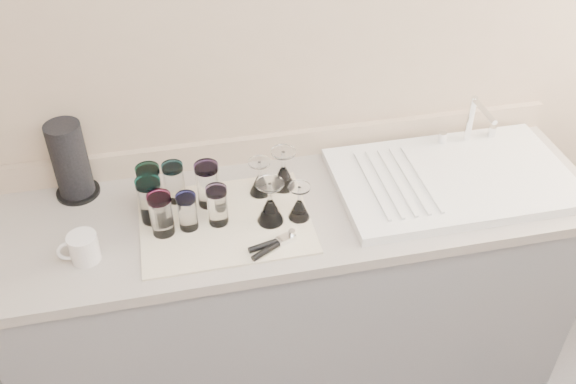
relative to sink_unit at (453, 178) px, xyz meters
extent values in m
cube|color=tan|center=(-0.55, 0.30, 0.33)|extent=(3.50, 0.04, 2.50)
cube|color=slate|center=(-0.55, 0.00, -0.49)|extent=(2.00, 0.60, 0.86)
cube|color=gray|center=(-0.55, 0.00, -0.04)|extent=(2.06, 0.62, 0.04)
cube|color=white|center=(0.00, 0.00, 0.00)|extent=(0.82, 0.50, 0.03)
cylinder|color=silver|center=(0.14, 0.20, 0.11)|extent=(0.02, 0.02, 0.18)
cylinder|color=silver|center=(0.14, 0.12, 0.19)|extent=(0.02, 0.16, 0.02)
cylinder|color=silver|center=(0.04, 0.20, 0.04)|extent=(0.03, 0.03, 0.04)
cylinder|color=silver|center=(0.24, 0.20, 0.04)|extent=(0.03, 0.03, 0.04)
cube|color=white|center=(-0.81, -0.04, -0.02)|extent=(0.55, 0.42, 0.01)
cylinder|color=white|center=(-1.04, 0.09, 0.06)|extent=(0.07, 0.07, 0.14)
cylinder|color=#218A69|center=(-1.04, 0.09, 0.13)|extent=(0.08, 0.08, 0.02)
cylinder|color=white|center=(-0.96, 0.10, 0.05)|extent=(0.07, 0.07, 0.12)
cylinder|color=#36ABC6|center=(-0.96, 0.10, 0.12)|extent=(0.07, 0.07, 0.02)
cylinder|color=white|center=(-0.85, 0.06, 0.06)|extent=(0.07, 0.07, 0.14)
cylinder|color=#7549AD|center=(-0.85, 0.06, 0.14)|extent=(0.08, 0.08, 0.02)
cylinder|color=white|center=(-1.01, -0.06, 0.05)|extent=(0.07, 0.07, 0.13)
cylinder|color=#CF3082|center=(-1.01, -0.06, 0.13)|extent=(0.08, 0.08, 0.02)
cylinder|color=white|center=(-0.93, -0.05, 0.04)|extent=(0.06, 0.06, 0.11)
cylinder|color=#373FDD|center=(-0.93, -0.05, 0.11)|extent=(0.06, 0.06, 0.02)
cylinder|color=white|center=(-0.83, -0.04, 0.05)|extent=(0.07, 0.07, 0.12)
cylinder|color=#AD89DD|center=(-0.83, -0.04, 0.12)|extent=(0.07, 0.07, 0.02)
cylinder|color=white|center=(-1.04, 0.02, 0.06)|extent=(0.08, 0.08, 0.14)
cylinder|color=#119A8A|center=(-1.04, 0.02, 0.14)|extent=(0.08, 0.08, 0.02)
cone|color=white|center=(-0.67, 0.08, 0.02)|extent=(0.07, 0.07, 0.07)
cylinder|color=white|center=(-0.67, 0.08, 0.09)|extent=(0.01, 0.01, 0.06)
cylinder|color=white|center=(-0.67, 0.08, 0.12)|extent=(0.07, 0.07, 0.01)
cone|color=white|center=(-0.59, 0.09, 0.03)|extent=(0.08, 0.08, 0.08)
cylinder|color=white|center=(-0.59, 0.09, 0.10)|extent=(0.01, 0.01, 0.06)
cylinder|color=white|center=(-0.59, 0.09, 0.13)|extent=(0.08, 0.08, 0.01)
cone|color=white|center=(-0.67, -0.07, 0.03)|extent=(0.09, 0.09, 0.08)
cylinder|color=white|center=(-0.67, -0.07, 0.10)|extent=(0.01, 0.01, 0.07)
cylinder|color=white|center=(-0.67, -0.07, 0.14)|extent=(0.09, 0.09, 0.01)
cone|color=white|center=(-0.57, -0.08, 0.02)|extent=(0.07, 0.07, 0.07)
cylinder|color=white|center=(-0.57, -0.08, 0.08)|extent=(0.01, 0.01, 0.05)
cylinder|color=white|center=(-0.57, -0.08, 0.11)|extent=(0.07, 0.07, 0.01)
cube|color=silver|center=(-0.64, -0.18, 0.00)|extent=(0.07, 0.05, 0.02)
cylinder|color=black|center=(-0.70, -0.22, 0.00)|extent=(0.12, 0.08, 0.02)
cylinder|color=black|center=(-0.70, -0.19, 0.00)|extent=(0.12, 0.05, 0.02)
cylinder|color=silver|center=(-1.25, -0.12, 0.03)|extent=(0.10, 0.10, 0.09)
torus|color=silver|center=(-1.30, -0.12, 0.03)|extent=(0.07, 0.02, 0.07)
cylinder|color=black|center=(-1.29, 0.22, -0.01)|extent=(0.15, 0.15, 0.01)
cylinder|color=black|center=(-1.29, 0.22, 0.12)|extent=(0.12, 0.12, 0.26)
camera|label=1|loc=(-0.95, -1.62, 1.36)|focal=40.00mm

